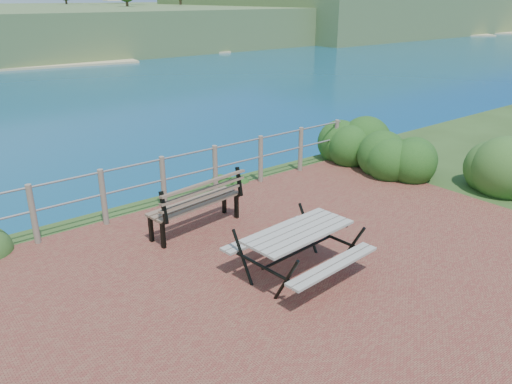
# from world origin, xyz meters

# --- Properties ---
(ground) EXTENTS (10.00, 7.00, 0.12)m
(ground) POSITION_xyz_m (0.00, 0.00, 0.00)
(ground) COLOR brown
(ground) RESTS_ON ground
(safety_railing) EXTENTS (9.40, 0.10, 1.00)m
(safety_railing) POSITION_xyz_m (0.00, 3.35, 0.57)
(safety_railing) COLOR #6B5B4C
(safety_railing) RESTS_ON ground
(distant_bay) EXTENTS (290.00, 232.36, 24.00)m
(distant_bay) POSITION_xyz_m (173.07, 202.61, -1.52)
(distant_bay) COLOR #416331
(distant_bay) RESTS_ON ground
(picnic_table) EXTENTS (1.67, 1.41, 0.68)m
(picnic_table) POSITION_xyz_m (0.32, 0.05, 0.44)
(picnic_table) COLOR gray
(picnic_table) RESTS_ON ground
(park_bench) EXTENTS (1.76, 0.65, 0.97)m
(park_bench) POSITION_xyz_m (-0.03, 2.20, 0.64)
(park_bench) COLOR brown
(park_bench) RESTS_ON ground
(shrub_right_front) EXTENTS (1.23, 1.23, 1.74)m
(shrub_right_front) POSITION_xyz_m (4.88, 1.77, 0.00)
(shrub_right_front) COLOR #184414
(shrub_right_front) RESTS_ON ground
(shrub_right_back) EXTENTS (1.35, 1.35, 1.92)m
(shrub_right_back) POSITION_xyz_m (5.97, -0.16, 0.00)
(shrub_right_back) COLOR #2F5921
(shrub_right_back) RESTS_ON ground
(shrub_right_edge) EXTENTS (1.24, 1.24, 1.77)m
(shrub_right_edge) POSITION_xyz_m (5.03, 3.17, 0.00)
(shrub_right_edge) COLOR #184414
(shrub_right_edge) RESTS_ON ground
(shrub_lip_east) EXTENTS (0.66, 0.66, 0.36)m
(shrub_lip_east) POSITION_xyz_m (1.76, 3.75, 0.00)
(shrub_lip_east) COLOR #184414
(shrub_lip_east) RESTS_ON ground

